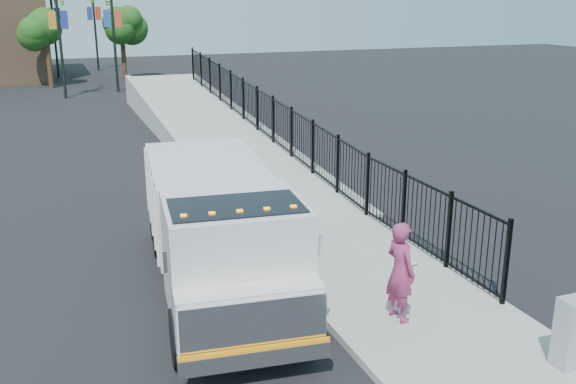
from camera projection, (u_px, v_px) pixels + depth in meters
name	position (u px, v px, depth m)	size (l,w,h in m)	color
ground	(305.00, 296.00, 13.77)	(120.00, 120.00, 0.00)	black
sidewalk	(434.00, 320.00, 12.62)	(3.55, 12.00, 0.12)	#9E998E
curb	(346.00, 337.00, 11.96)	(0.30, 12.00, 0.16)	#ADAAA3
ramp	(214.00, 140.00, 28.79)	(3.95, 24.00, 1.70)	#9E998E
iron_fence	(273.00, 135.00, 25.44)	(0.10, 28.00, 1.80)	black
truck	(218.00, 225.00, 13.57)	(3.34, 8.15, 2.72)	black
worker	(400.00, 271.00, 12.28)	(0.72, 0.48, 1.99)	#912E5A
utility_cabinet	(573.00, 333.00, 10.77)	(0.55, 0.40, 1.25)	gray
debris	(409.00, 262.00, 15.11)	(0.40, 0.40, 0.10)	silver
light_pole_0	(64.00, 27.00, 39.43)	(3.78, 0.22, 8.00)	black
light_pole_1	(108.00, 25.00, 41.97)	(3.77, 0.22, 8.00)	black
light_pole_2	(57.00, 21.00, 49.84)	(3.77, 0.22, 8.00)	black
light_pole_3	(91.00, 19.00, 54.68)	(3.78, 0.22, 8.00)	black
tree_0	(46.00, 30.00, 44.00)	(2.52, 2.52, 5.26)	#382314
tree_1	(122.00, 28.00, 48.41)	(2.29, 2.29, 5.15)	#382314
tree_2	(31.00, 24.00, 53.91)	(2.44, 2.44, 5.22)	#382314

